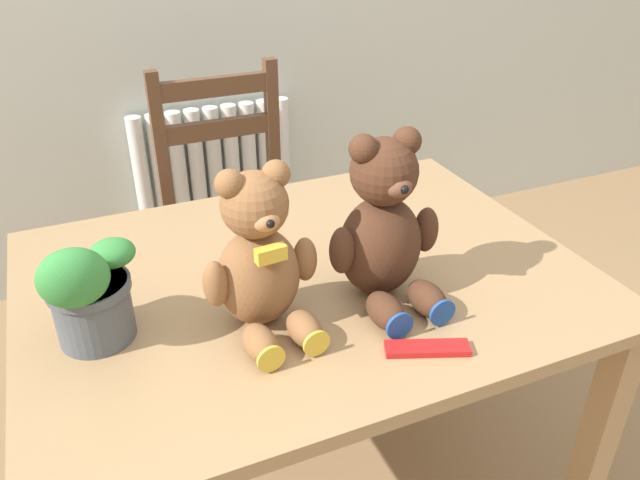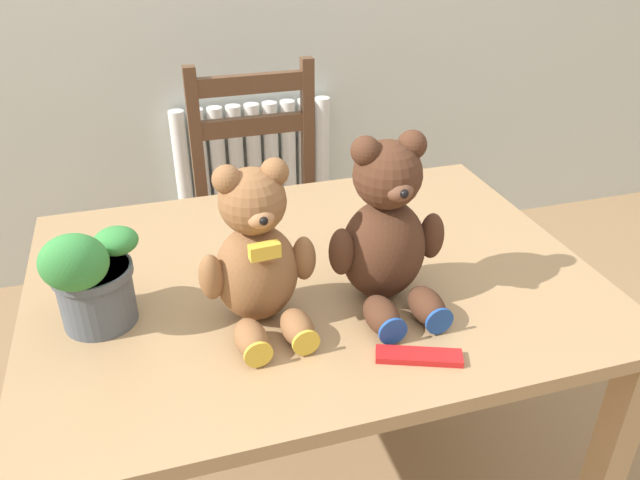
{
  "view_description": "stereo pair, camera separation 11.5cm",
  "coord_description": "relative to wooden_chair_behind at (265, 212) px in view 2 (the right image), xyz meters",
  "views": [
    {
      "loc": [
        -0.41,
        -0.6,
        1.43
      ],
      "look_at": [
        -0.02,
        0.32,
        0.86
      ],
      "focal_mm": 35.0,
      "sensor_mm": 36.0,
      "label": 1
    },
    {
      "loc": [
        -0.3,
        -0.64,
        1.43
      ],
      "look_at": [
        -0.02,
        0.32,
        0.86
      ],
      "focal_mm": 35.0,
      "sensor_mm": 36.0,
      "label": 2
    }
  ],
  "objects": [
    {
      "name": "radiator",
      "position": [
        0.07,
        0.5,
        -0.16
      ],
      "size": [
        0.65,
        0.1,
        0.69
      ],
      "color": "silver",
      "rests_on": "ground_plane"
    },
    {
      "name": "chocolate_bar",
      "position": [
        0.05,
        -1.09,
        0.25
      ],
      "size": [
        0.15,
        0.09,
        0.01
      ],
      "primitive_type": "cube",
      "rotation": [
        0.0,
        0.0,
        -0.37
      ],
      "color": "red",
      "rests_on": "dining_table"
    },
    {
      "name": "potted_plant",
      "position": [
        -0.48,
        -0.82,
        0.35
      ],
      "size": [
        0.17,
        0.17,
        0.22
      ],
      "color": "#4C5156",
      "rests_on": "dining_table"
    },
    {
      "name": "teddy_bear_left",
      "position": [
        -0.19,
        -0.89,
        0.38
      ],
      "size": [
        0.22,
        0.22,
        0.31
      ],
      "rotation": [
        0.0,
        0.0,
        3.22
      ],
      "color": "brown",
      "rests_on": "dining_table"
    },
    {
      "name": "teddy_bear_right",
      "position": [
        0.06,
        -0.89,
        0.39
      ],
      "size": [
        0.24,
        0.23,
        0.34
      ],
      "rotation": [
        0.0,
        0.0,
        3.18
      ],
      "color": "#472819",
      "rests_on": "dining_table"
    },
    {
      "name": "dining_table",
      "position": [
        -0.05,
        -0.76,
        0.14
      ],
      "size": [
        1.16,
        0.87,
        0.72
      ],
      "color": "#9E7A51",
      "rests_on": "ground_plane"
    },
    {
      "name": "wooden_chair_behind",
      "position": [
        0.0,
        0.0,
        0.0
      ],
      "size": [
        0.42,
        0.4,
        0.94
      ],
      "rotation": [
        0.0,
        0.0,
        3.14
      ],
      "color": "brown",
      "rests_on": "ground_plane"
    }
  ]
}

